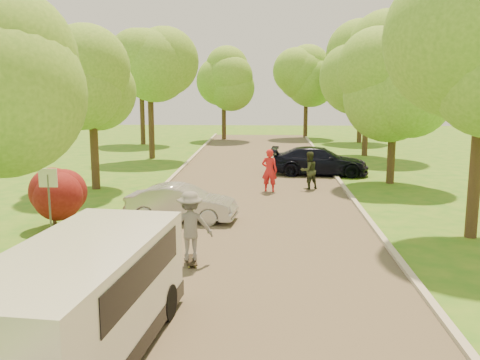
% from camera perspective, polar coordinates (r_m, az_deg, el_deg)
% --- Properties ---
extents(ground, '(100.00, 100.00, 0.00)m').
position_cam_1_polar(ground, '(11.97, -0.03, -12.37)').
color(ground, '#2E751C').
rests_on(ground, ground).
extents(road, '(8.00, 60.00, 0.01)m').
position_cam_1_polar(road, '(19.59, 1.12, -3.36)').
color(road, '#4C4438').
rests_on(road, ground).
extents(curb_left, '(0.18, 60.00, 0.12)m').
position_cam_1_polar(curb_left, '(20.10, -10.52, -3.02)').
color(curb_left, '#B2AD9E').
rests_on(curb_left, ground).
extents(curb_right, '(0.18, 60.00, 0.12)m').
position_cam_1_polar(curb_right, '(19.89, 12.88, -3.26)').
color(curb_right, '#B2AD9E').
rests_on(curb_right, ground).
extents(street_sign, '(0.55, 0.06, 2.17)m').
position_cam_1_polar(street_sign, '(16.60, -19.74, -0.93)').
color(street_sign, '#59595E').
rests_on(street_sign, ground).
extents(red_shrub, '(1.70, 1.70, 1.95)m').
position_cam_1_polar(red_shrub, '(18.24, -19.32, -1.44)').
color(red_shrub, '#382619').
rests_on(red_shrub, ground).
extents(tree_l_midb, '(4.30, 4.20, 6.62)m').
position_cam_1_polar(tree_l_midb, '(24.19, -15.16, 9.81)').
color(tree_l_midb, '#382619').
rests_on(tree_l_midb, ground).
extents(tree_l_far, '(4.92, 4.80, 7.79)m').
position_cam_1_polar(tree_l_far, '(33.77, -9.25, 11.53)').
color(tree_l_far, '#382619').
rests_on(tree_l_far, ground).
extents(tree_r_midb, '(4.51, 4.40, 7.01)m').
position_cam_1_polar(tree_r_midb, '(25.77, 16.64, 10.40)').
color(tree_r_midb, '#382619').
rests_on(tree_r_midb, ground).
extents(tree_r_far, '(5.33, 5.20, 8.34)m').
position_cam_1_polar(tree_r_far, '(35.70, 13.87, 11.87)').
color(tree_r_far, '#382619').
rests_on(tree_r_far, ground).
extents(tree_bg_a, '(5.12, 5.00, 7.72)m').
position_cam_1_polar(tree_bg_a, '(42.09, -10.21, 10.99)').
color(tree_bg_a, '#382619').
rests_on(tree_bg_a, ground).
extents(tree_bg_b, '(5.12, 5.00, 7.95)m').
position_cam_1_polar(tree_bg_b, '(43.73, 13.14, 11.15)').
color(tree_bg_b, '#382619').
rests_on(tree_bg_b, ground).
extents(tree_bg_c, '(4.92, 4.80, 7.33)m').
position_cam_1_polar(tree_bg_c, '(45.17, -1.48, 10.71)').
color(tree_bg_c, '#382619').
rests_on(tree_bg_c, ground).
extents(tree_bg_d, '(5.12, 5.00, 7.72)m').
position_cam_1_polar(tree_bg_d, '(47.19, 7.38, 10.96)').
color(tree_bg_d, '#382619').
rests_on(tree_bg_d, ground).
extents(minivan, '(2.64, 5.53, 1.99)m').
position_cam_1_polar(minivan, '(9.46, -16.55, -12.22)').
color(minivan, white).
rests_on(minivan, ground).
extents(silver_sedan, '(3.85, 1.72, 1.23)m').
position_cam_1_polar(silver_sedan, '(18.27, -6.25, -2.46)').
color(silver_sedan, '#AFAFB4').
rests_on(silver_sedan, ground).
extents(dark_sedan, '(5.07, 2.37, 1.43)m').
position_cam_1_polar(dark_sedan, '(27.65, 8.48, 2.01)').
color(dark_sedan, black).
rests_on(dark_sedan, ground).
extents(longboard, '(0.47, 0.96, 0.11)m').
position_cam_1_polar(longboard, '(14.04, -5.27, -8.51)').
color(longboard, black).
rests_on(longboard, ground).
extents(skateboarder, '(1.29, 0.92, 1.80)m').
position_cam_1_polar(skateboarder, '(13.78, -5.33, -4.89)').
color(skateboarder, slate).
rests_on(skateboarder, longboard).
extents(person_striped, '(0.76, 0.58, 1.87)m').
position_cam_1_polar(person_striped, '(23.02, 3.15, 1.01)').
color(person_striped, red).
rests_on(person_striped, ground).
extents(person_olive, '(1.02, 0.94, 1.68)m').
position_cam_1_polar(person_olive, '(23.75, 7.35, 1.00)').
color(person_olive, '#2D3620').
rests_on(person_olive, ground).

